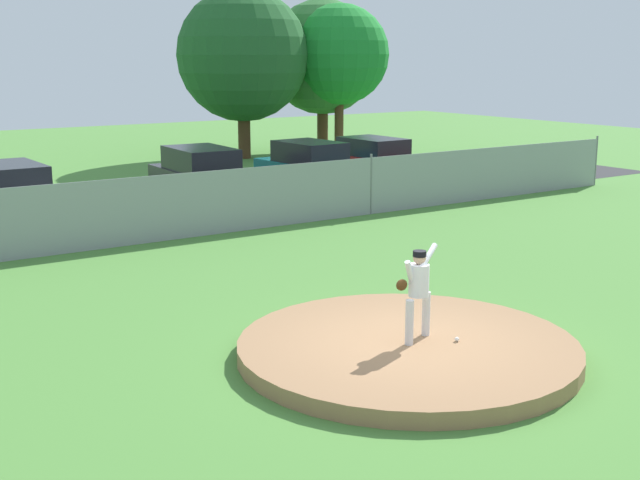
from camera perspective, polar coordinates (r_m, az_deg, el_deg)
The scene contains 13 objects.
ground_plane at distance 18.12m, azimuth -6.21°, elevation -2.42°, with size 80.00×80.00×0.00m, color #4C8438.
asphalt_strip at distance 25.79m, azimuth -15.04°, elevation 1.70°, with size 44.00×7.00×0.01m, color #2B2B2D.
pitchers_mound at distance 13.29m, azimuth 6.01°, elevation -7.42°, with size 5.37×5.37×0.26m, color #99704C.
pitcher_youth at distance 13.05m, azimuth 6.72°, elevation -3.11°, with size 0.82×0.33×1.51m.
baseball at distance 13.32m, azimuth 9.35°, elevation -6.72°, with size 0.07×0.07×0.07m, color white.
chainlink_fence at distance 21.49m, azimuth -11.24°, elevation 2.09°, with size 34.39×0.07×1.80m.
parked_car_charcoal at distance 26.95m, azimuth -8.12°, elevation 4.28°, with size 2.04×4.76×1.80m.
parked_car_red at distance 30.61m, azimuth 3.64°, elevation 5.30°, with size 1.90×4.45×1.73m.
parked_car_teal at distance 28.53m, azimuth -0.71°, elevation 4.85°, with size 2.04×4.40×1.80m.
parked_car_silver at distance 25.38m, azimuth -20.42°, elevation 2.98°, with size 1.93×4.83×1.66m.
tree_bushy_near at distance 38.73m, azimuth -5.31°, elevation 12.47°, with size 5.99×5.99×7.68m.
tree_broad_left at distance 41.04m, azimuth 0.18°, elevation 12.38°, with size 5.46×5.46×7.32m.
tree_broad_right at distance 39.93m, azimuth 1.33°, elevation 12.56°, with size 4.69×4.69×7.06m.
Camera 1 is at (-8.06, -9.56, 4.63)m, focal length 46.79 mm.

